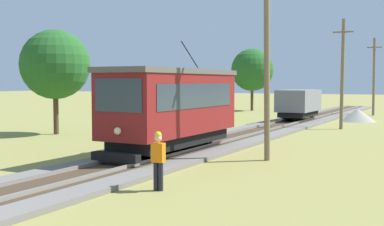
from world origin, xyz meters
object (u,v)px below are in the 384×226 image
(utility_pole_mid, at_px, (342,73))
(freight_car, at_px, (299,103))
(gravel_pile, at_px, (358,115))
(red_tram, at_px, (173,106))
(utility_pole_far, at_px, (374,76))
(second_worker, at_px, (115,131))
(utility_pole_near_tram, at_px, (267,57))
(track_worker, at_px, (158,158))
(tree_right_near, at_px, (55,65))
(tree_left_far, at_px, (252,70))

(utility_pole_mid, bearing_deg, freight_car, 136.22)
(gravel_pile, bearing_deg, red_tram, -99.80)
(red_tram, relative_size, freight_car, 1.64)
(utility_pole_far, distance_m, gravel_pile, 8.97)
(red_tram, height_order, utility_pole_far, utility_pole_far)
(utility_pole_far, distance_m, second_worker, 33.01)
(second_worker, bearing_deg, freight_car, -149.57)
(utility_pole_mid, bearing_deg, utility_pole_near_tram, -90.00)
(freight_car, distance_m, utility_pole_mid, 6.20)
(utility_pole_mid, height_order, track_worker, utility_pole_mid)
(track_worker, bearing_deg, utility_pole_mid, 173.12)
(freight_car, xyz_separation_m, utility_pole_mid, (4.14, -3.97, 2.34))
(utility_pole_near_tram, relative_size, tree_right_near, 1.29)
(utility_pole_mid, xyz_separation_m, second_worker, (-6.98, -16.62, -2.91))
(gravel_pile, height_order, tree_right_near, tree_right_near)
(red_tram, distance_m, utility_pole_mid, 16.86)
(utility_pole_mid, relative_size, gravel_pile, 2.61)
(tree_right_near, bearing_deg, tree_left_far, 86.79)
(gravel_pile, xyz_separation_m, track_worker, (-0.89, -29.75, 0.45))
(red_tram, bearing_deg, tree_left_far, 105.20)
(red_tram, distance_m, gravel_pile, 23.84)
(freight_car, xyz_separation_m, gravel_pile, (4.05, 3.21, -1.03))
(second_worker, bearing_deg, utility_pole_far, -153.98)
(gravel_pile, bearing_deg, utility_pole_near_tram, -89.77)
(freight_car, bearing_deg, track_worker, -83.21)
(track_worker, relative_size, tree_left_far, 0.25)
(gravel_pile, bearing_deg, tree_left_far, 141.36)
(utility_pole_mid, height_order, tree_left_far, utility_pole_mid)
(utility_pole_mid, distance_m, utility_pole_far, 15.51)
(freight_car, relative_size, tree_right_near, 0.80)
(utility_pole_mid, relative_size, tree_right_near, 1.17)
(freight_car, height_order, utility_pole_near_tram, utility_pole_near_tram)
(red_tram, height_order, utility_pole_near_tram, utility_pole_near_tram)
(utility_pole_mid, distance_m, tree_left_far, 22.31)
(track_worker, relative_size, second_worker, 1.00)
(utility_pole_mid, bearing_deg, utility_pole_far, 90.00)
(freight_car, bearing_deg, tree_left_far, 123.76)
(utility_pole_near_tram, distance_m, utility_pole_mid, 15.73)
(tree_left_far, bearing_deg, utility_pole_mid, -53.05)
(red_tram, height_order, utility_pole_mid, utility_pole_mid)
(utility_pole_far, bearing_deg, freight_car, -109.75)
(red_tram, bearing_deg, utility_pole_far, 82.58)
(utility_pole_near_tram, distance_m, utility_pole_far, 31.24)
(utility_pole_near_tram, relative_size, second_worker, 4.69)
(utility_pole_mid, relative_size, tree_left_far, 1.08)
(red_tram, bearing_deg, utility_pole_near_tram, 7.36)
(utility_pole_near_tram, bearing_deg, utility_pole_far, 90.00)
(tree_left_far, bearing_deg, red_tram, -74.80)
(gravel_pile, relative_size, second_worker, 1.63)
(second_worker, height_order, tree_right_near, tree_right_near)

